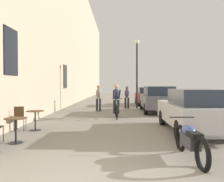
{
  "coord_description": "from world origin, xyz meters",
  "views": [
    {
      "loc": [
        0.65,
        -3.8,
        1.65
      ],
      "look_at": [
        0.33,
        10.99,
        1.3
      ],
      "focal_mm": 38.47,
      "sensor_mm": 36.0,
      "label": 1
    }
  ],
  "objects_px": {
    "street_lamp": "(137,65)",
    "parked_motorcycle": "(190,141)",
    "cafe_table_mid": "(35,116)",
    "cyclist_on_bicycle": "(116,102)",
    "cafe_table_near": "(16,125)",
    "cafe_chair_mid_toward_street": "(20,116)",
    "pedestrian_mid": "(127,96)",
    "parked_car_nearest": "(193,110)",
    "parked_car_second": "(157,99)",
    "pedestrian_near": "(99,96)",
    "parked_car_third": "(147,96)"
  },
  "relations": [
    {
      "from": "cafe_table_mid",
      "to": "cyclist_on_bicycle",
      "type": "xyz_separation_m",
      "value": [
        2.96,
        3.54,
        0.29
      ]
    },
    {
      "from": "cafe_table_mid",
      "to": "cafe_chair_mid_toward_street",
      "type": "relative_size",
      "value": 0.81
    },
    {
      "from": "cafe_chair_mid_toward_street",
      "to": "parked_car_second",
      "type": "bearing_deg",
      "value": 45.66
    },
    {
      "from": "cyclist_on_bicycle",
      "to": "parked_motorcycle",
      "type": "bearing_deg",
      "value": -76.18
    },
    {
      "from": "pedestrian_mid",
      "to": "street_lamp",
      "type": "height_order",
      "value": "street_lamp"
    },
    {
      "from": "parked_car_nearest",
      "to": "cafe_table_mid",
      "type": "bearing_deg",
      "value": 177.63
    },
    {
      "from": "cyclist_on_bicycle",
      "to": "parked_car_nearest",
      "type": "relative_size",
      "value": 0.41
    },
    {
      "from": "cafe_table_mid",
      "to": "cafe_chair_mid_toward_street",
      "type": "bearing_deg",
      "value": -172.08
    },
    {
      "from": "street_lamp",
      "to": "parked_car_second",
      "type": "height_order",
      "value": "street_lamp"
    },
    {
      "from": "cafe_table_near",
      "to": "parked_car_second",
      "type": "relative_size",
      "value": 0.16
    },
    {
      "from": "pedestrian_mid",
      "to": "street_lamp",
      "type": "bearing_deg",
      "value": 9.48
    },
    {
      "from": "cafe_table_mid",
      "to": "cyclist_on_bicycle",
      "type": "distance_m",
      "value": 4.62
    },
    {
      "from": "cafe_table_near",
      "to": "cafe_chair_mid_toward_street",
      "type": "distance_m",
      "value": 1.96
    },
    {
      "from": "pedestrian_near",
      "to": "cafe_chair_mid_toward_street",
      "type": "bearing_deg",
      "value": -109.56
    },
    {
      "from": "parked_car_second",
      "to": "street_lamp",
      "type": "bearing_deg",
      "value": 113.48
    },
    {
      "from": "cafe_chair_mid_toward_street",
      "to": "pedestrian_mid",
      "type": "distance_m",
      "value": 9.48
    },
    {
      "from": "pedestrian_near",
      "to": "parked_car_second",
      "type": "xyz_separation_m",
      "value": [
        3.66,
        -0.47,
        -0.11
      ]
    },
    {
      "from": "cafe_table_near",
      "to": "cyclist_on_bicycle",
      "type": "bearing_deg",
      "value": 62.45
    },
    {
      "from": "street_lamp",
      "to": "cafe_chair_mid_toward_street",
      "type": "bearing_deg",
      "value": -119.95
    },
    {
      "from": "cafe_table_near",
      "to": "parked_car_second",
      "type": "bearing_deg",
      "value": 56.16
    },
    {
      "from": "parked_car_nearest",
      "to": "parked_motorcycle",
      "type": "height_order",
      "value": "parked_car_nearest"
    },
    {
      "from": "pedestrian_mid",
      "to": "parked_car_second",
      "type": "bearing_deg",
      "value": -52.47
    },
    {
      "from": "pedestrian_near",
      "to": "pedestrian_mid",
      "type": "height_order",
      "value": "pedestrian_near"
    },
    {
      "from": "pedestrian_near",
      "to": "parked_motorcycle",
      "type": "xyz_separation_m",
      "value": [
        2.82,
        -9.84,
        -0.53
      ]
    },
    {
      "from": "cyclist_on_bicycle",
      "to": "parked_car_second",
      "type": "relative_size",
      "value": 0.39
    },
    {
      "from": "cafe_table_mid",
      "to": "parked_car_second",
      "type": "height_order",
      "value": "parked_car_second"
    },
    {
      "from": "cafe_table_near",
      "to": "parked_car_nearest",
      "type": "bearing_deg",
      "value": 16.95
    },
    {
      "from": "cafe_table_mid",
      "to": "parked_car_nearest",
      "type": "relative_size",
      "value": 0.17
    },
    {
      "from": "cafe_table_mid",
      "to": "pedestrian_mid",
      "type": "relative_size",
      "value": 0.45
    },
    {
      "from": "cafe_table_mid",
      "to": "parked_car_nearest",
      "type": "distance_m",
      "value": 5.68
    },
    {
      "from": "parked_motorcycle",
      "to": "parked_car_third",
      "type": "bearing_deg",
      "value": 86.67
    },
    {
      "from": "street_lamp",
      "to": "parked_car_second",
      "type": "bearing_deg",
      "value": -66.52
    },
    {
      "from": "cafe_table_near",
      "to": "street_lamp",
      "type": "bearing_deg",
      "value": 67.6
    },
    {
      "from": "parked_car_third",
      "to": "parked_motorcycle",
      "type": "relative_size",
      "value": 1.94
    },
    {
      "from": "parked_car_second",
      "to": "cafe_chair_mid_toward_street",
      "type": "bearing_deg",
      "value": -134.34
    },
    {
      "from": "cafe_table_mid",
      "to": "parked_car_second",
      "type": "distance_m",
      "value": 8.19
    },
    {
      "from": "street_lamp",
      "to": "parked_motorcycle",
      "type": "xyz_separation_m",
      "value": [
        0.22,
        -11.82,
        -2.7
      ]
    },
    {
      "from": "pedestrian_near",
      "to": "parked_car_third",
      "type": "xyz_separation_m",
      "value": [
        3.68,
        4.91,
        -0.17
      ]
    },
    {
      "from": "cyclist_on_bicycle",
      "to": "parked_motorcycle",
      "type": "relative_size",
      "value": 0.82
    },
    {
      "from": "cafe_table_near",
      "to": "cyclist_on_bicycle",
      "type": "height_order",
      "value": "cyclist_on_bicycle"
    },
    {
      "from": "cafe_chair_mid_toward_street",
      "to": "parked_motorcycle",
      "type": "distance_m",
      "value": 6.1
    },
    {
      "from": "cafe_table_mid",
      "to": "street_lamp",
      "type": "xyz_separation_m",
      "value": [
        4.41,
        8.52,
        2.59
      ]
    },
    {
      "from": "cafe_chair_mid_toward_street",
      "to": "pedestrian_mid",
      "type": "relative_size",
      "value": 0.56
    },
    {
      "from": "cafe_table_near",
      "to": "cafe_chair_mid_toward_street",
      "type": "relative_size",
      "value": 0.81
    },
    {
      "from": "parked_car_nearest",
      "to": "parked_car_second",
      "type": "height_order",
      "value": "parked_car_second"
    },
    {
      "from": "street_lamp",
      "to": "parked_car_nearest",
      "type": "bearing_deg",
      "value": -81.85
    },
    {
      "from": "cafe_table_mid",
      "to": "cyclist_on_bicycle",
      "type": "bearing_deg",
      "value": 50.11
    },
    {
      "from": "cyclist_on_bicycle",
      "to": "pedestrian_near",
      "type": "height_order",
      "value": "cyclist_on_bicycle"
    },
    {
      "from": "parked_car_second",
      "to": "parked_motorcycle",
      "type": "xyz_separation_m",
      "value": [
        -0.84,
        -9.37,
        -0.42
      ]
    },
    {
      "from": "cafe_table_near",
      "to": "pedestrian_near",
      "type": "height_order",
      "value": "pedestrian_near"
    }
  ]
}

